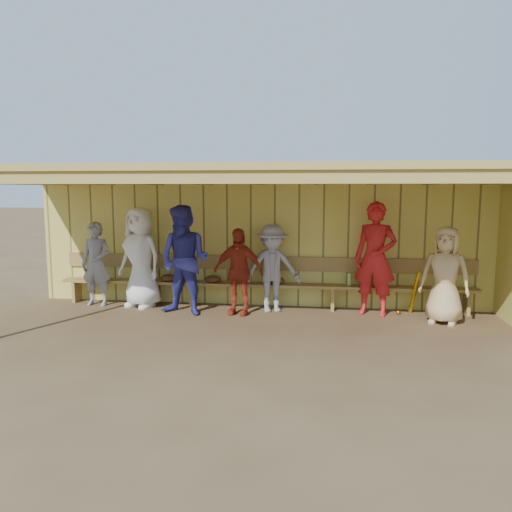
{
  "coord_description": "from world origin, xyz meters",
  "views": [
    {
      "loc": [
        1.14,
        -7.83,
        2.17
      ],
      "look_at": [
        0.0,
        0.35,
        1.05
      ],
      "focal_mm": 35.0,
      "sensor_mm": 36.0,
      "label": 1
    }
  ],
  "objects_px": {
    "player_d": "(238,271)",
    "player_g": "(375,259)",
    "bench": "(262,279)",
    "player_b": "(141,258)",
    "player_h": "(445,275)",
    "player_e": "(272,268)",
    "player_a": "(96,264)",
    "player_c": "(184,260)"
  },
  "relations": [
    {
      "from": "player_d",
      "to": "player_g",
      "type": "xyz_separation_m",
      "value": [
        2.34,
        0.28,
        0.23
      ]
    },
    {
      "from": "player_g",
      "to": "bench",
      "type": "relative_size",
      "value": 0.26
    },
    {
      "from": "player_d",
      "to": "bench",
      "type": "distance_m",
      "value": 0.71
    },
    {
      "from": "player_b",
      "to": "player_d",
      "type": "xyz_separation_m",
      "value": [
        1.86,
        -0.28,
        -0.17
      ]
    },
    {
      "from": "player_h",
      "to": "bench",
      "type": "bearing_deg",
      "value": -171.9
    },
    {
      "from": "player_g",
      "to": "player_b",
      "type": "bearing_deg",
      "value": -161.66
    },
    {
      "from": "player_e",
      "to": "bench",
      "type": "height_order",
      "value": "player_e"
    },
    {
      "from": "player_d",
      "to": "player_a",
      "type": "bearing_deg",
      "value": -177.91
    },
    {
      "from": "player_b",
      "to": "player_e",
      "type": "distance_m",
      "value": 2.42
    },
    {
      "from": "player_g",
      "to": "bench",
      "type": "height_order",
      "value": "player_g"
    },
    {
      "from": "player_g",
      "to": "player_e",
      "type": "bearing_deg",
      "value": -161.66
    },
    {
      "from": "player_b",
      "to": "player_c",
      "type": "xyz_separation_m",
      "value": [
        0.95,
        -0.42,
        0.03
      ]
    },
    {
      "from": "player_c",
      "to": "bench",
      "type": "bearing_deg",
      "value": 44.01
    },
    {
      "from": "player_a",
      "to": "player_d",
      "type": "distance_m",
      "value": 2.73
    },
    {
      "from": "player_c",
      "to": "player_g",
      "type": "distance_m",
      "value": 3.27
    },
    {
      "from": "player_a",
      "to": "player_b",
      "type": "relative_size",
      "value": 0.85
    },
    {
      "from": "player_d",
      "to": "player_h",
      "type": "height_order",
      "value": "player_h"
    },
    {
      "from": "player_a",
      "to": "player_h",
      "type": "relative_size",
      "value": 0.99
    },
    {
      "from": "player_d",
      "to": "bench",
      "type": "bearing_deg",
      "value": 67.78
    },
    {
      "from": "player_b",
      "to": "player_h",
      "type": "height_order",
      "value": "player_b"
    },
    {
      "from": "player_a",
      "to": "player_h",
      "type": "distance_m",
      "value": 6.13
    },
    {
      "from": "player_b",
      "to": "player_h",
      "type": "distance_m",
      "value": 5.27
    },
    {
      "from": "player_d",
      "to": "player_g",
      "type": "relative_size",
      "value": 0.77
    },
    {
      "from": "player_c",
      "to": "player_d",
      "type": "height_order",
      "value": "player_c"
    },
    {
      "from": "bench",
      "to": "player_a",
      "type": "bearing_deg",
      "value": -174.29
    },
    {
      "from": "player_d",
      "to": "player_c",
      "type": "bearing_deg",
      "value": -163.1
    },
    {
      "from": "player_b",
      "to": "player_c",
      "type": "relative_size",
      "value": 0.97
    },
    {
      "from": "player_h",
      "to": "bench",
      "type": "xyz_separation_m",
      "value": [
        -3.06,
        0.73,
        -0.26
      ]
    },
    {
      "from": "player_b",
      "to": "player_h",
      "type": "bearing_deg",
      "value": 17.19
    },
    {
      "from": "player_g",
      "to": "bench",
      "type": "xyz_separation_m",
      "value": [
        -2.0,
        0.31,
        -0.45
      ]
    },
    {
      "from": "player_a",
      "to": "player_g",
      "type": "relative_size",
      "value": 0.8
    },
    {
      "from": "player_e",
      "to": "player_d",
      "type": "bearing_deg",
      "value": -171.09
    },
    {
      "from": "player_c",
      "to": "player_h",
      "type": "bearing_deg",
      "value": 13.72
    },
    {
      "from": "player_a",
      "to": "player_b",
      "type": "bearing_deg",
      "value": 3.87
    },
    {
      "from": "player_c",
      "to": "player_g",
      "type": "bearing_deg",
      "value": 21.18
    },
    {
      "from": "player_b",
      "to": "player_c",
      "type": "distance_m",
      "value": 1.04
    },
    {
      "from": "player_e",
      "to": "player_h",
      "type": "distance_m",
      "value": 2.86
    },
    {
      "from": "player_b",
      "to": "player_g",
      "type": "bearing_deg",
      "value": 21.83
    },
    {
      "from": "player_g",
      "to": "player_h",
      "type": "bearing_deg",
      "value": -3.58
    },
    {
      "from": "player_b",
      "to": "bench",
      "type": "height_order",
      "value": "player_b"
    },
    {
      "from": "player_b",
      "to": "player_e",
      "type": "xyz_separation_m",
      "value": [
        2.42,
        0.0,
        -0.14
      ]
    },
    {
      "from": "player_d",
      "to": "bench",
      "type": "xyz_separation_m",
      "value": [
        0.34,
        0.58,
        -0.22
      ]
    }
  ]
}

